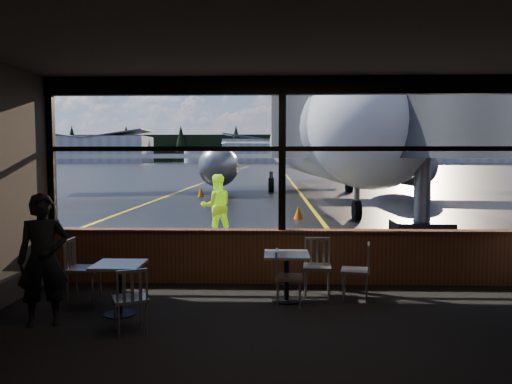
{
  "coord_description": "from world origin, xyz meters",
  "views": [
    {
      "loc": [
        -0.16,
        -8.42,
        2.16
      ],
      "look_at": [
        -0.47,
        1.0,
        1.5
      ],
      "focal_mm": 35.0,
      "sensor_mm": 36.0,
      "label": 1
    }
  ],
  "objects_px": {
    "cafe_table_near": "(287,278)",
    "passenger": "(43,260)",
    "jet_bridge": "(409,142)",
    "chair_near_e": "(355,271)",
    "airliner": "(313,96)",
    "chair_near_n": "(317,268)",
    "chair_mid_s": "(130,299)",
    "chair_near_w": "(289,278)",
    "cafe_table_mid": "(119,289)",
    "chair_mid_w": "(84,270)",
    "ground_crew": "(217,207)",
    "cone_wing": "(201,192)",
    "cone_nose": "(298,212)"
  },
  "relations": [
    {
      "from": "cafe_table_near",
      "to": "passenger",
      "type": "relative_size",
      "value": 0.43
    },
    {
      "from": "jet_bridge",
      "to": "chair_near_e",
      "type": "bearing_deg",
      "value": -111.24
    },
    {
      "from": "airliner",
      "to": "chair_near_n",
      "type": "xyz_separation_m",
      "value": [
        -1.7,
        -22.41,
        -5.37
      ]
    },
    {
      "from": "chair_mid_s",
      "to": "passenger",
      "type": "bearing_deg",
      "value": 142.7
    },
    {
      "from": "jet_bridge",
      "to": "chair_near_w",
      "type": "bearing_deg",
      "value": -117.38
    },
    {
      "from": "chair_near_n",
      "to": "passenger",
      "type": "height_order",
      "value": "passenger"
    },
    {
      "from": "cafe_table_mid",
      "to": "chair_mid_w",
      "type": "xyz_separation_m",
      "value": [
        -0.75,
        0.68,
        0.11
      ]
    },
    {
      "from": "jet_bridge",
      "to": "chair_near_w",
      "type": "relative_size",
      "value": 14.27
    },
    {
      "from": "cafe_table_mid",
      "to": "ground_crew",
      "type": "distance_m",
      "value": 6.5
    },
    {
      "from": "chair_near_e",
      "to": "chair_mid_w",
      "type": "bearing_deg",
      "value": 103.48
    },
    {
      "from": "cafe_table_mid",
      "to": "chair_near_e",
      "type": "relative_size",
      "value": 0.82
    },
    {
      "from": "chair_near_w",
      "to": "cone_wing",
      "type": "relative_size",
      "value": 1.58
    },
    {
      "from": "chair_mid_s",
      "to": "airliner",
      "type": "bearing_deg",
      "value": 54.77
    },
    {
      "from": "chair_mid_w",
      "to": "cone_wing",
      "type": "bearing_deg",
      "value": -177.56
    },
    {
      "from": "jet_bridge",
      "to": "cone_nose",
      "type": "distance_m",
      "value": 5.08
    },
    {
      "from": "chair_mid_w",
      "to": "passenger",
      "type": "relative_size",
      "value": 0.56
    },
    {
      "from": "chair_mid_w",
      "to": "cone_nose",
      "type": "relative_size",
      "value": 2.08
    },
    {
      "from": "chair_mid_s",
      "to": "cone_wing",
      "type": "height_order",
      "value": "chair_mid_s"
    },
    {
      "from": "airliner",
      "to": "chair_near_n",
      "type": "distance_m",
      "value": 23.11
    },
    {
      "from": "chair_near_e",
      "to": "chair_mid_w",
      "type": "xyz_separation_m",
      "value": [
        -4.09,
        -0.18,
        0.03
      ]
    },
    {
      "from": "airliner",
      "to": "cafe_table_near",
      "type": "distance_m",
      "value": 23.47
    },
    {
      "from": "cafe_table_near",
      "to": "ground_crew",
      "type": "relative_size",
      "value": 0.42
    },
    {
      "from": "chair_near_e",
      "to": "passenger",
      "type": "relative_size",
      "value": 0.52
    },
    {
      "from": "airliner",
      "to": "chair_near_n",
      "type": "relative_size",
      "value": 42.19
    },
    {
      "from": "chair_near_e",
      "to": "chair_mid_s",
      "type": "bearing_deg",
      "value": 128.02
    },
    {
      "from": "chair_near_e",
      "to": "passenger",
      "type": "xyz_separation_m",
      "value": [
        -4.18,
        -1.28,
        0.41
      ]
    },
    {
      "from": "chair_near_e",
      "to": "cone_nose",
      "type": "bearing_deg",
      "value": 13.06
    },
    {
      "from": "cafe_table_near",
      "to": "chair_near_e",
      "type": "distance_m",
      "value": 1.05
    },
    {
      "from": "cafe_table_near",
      "to": "chair_near_n",
      "type": "relative_size",
      "value": 0.81
    },
    {
      "from": "cafe_table_mid",
      "to": "chair_mid_w",
      "type": "relative_size",
      "value": 0.76
    },
    {
      "from": "chair_mid_w",
      "to": "airliner",
      "type": "bearing_deg",
      "value": 166.31
    },
    {
      "from": "cafe_table_mid",
      "to": "ground_crew",
      "type": "relative_size",
      "value": 0.42
    },
    {
      "from": "airliner",
      "to": "cone_wing",
      "type": "bearing_deg",
      "value": -159.03
    },
    {
      "from": "cone_nose",
      "to": "cafe_table_mid",
      "type": "bearing_deg",
      "value": -105.51
    },
    {
      "from": "cafe_table_mid",
      "to": "chair_near_w",
      "type": "height_order",
      "value": "chair_near_w"
    },
    {
      "from": "chair_mid_s",
      "to": "cone_wing",
      "type": "bearing_deg",
      "value": 70.41
    },
    {
      "from": "cone_wing",
      "to": "cafe_table_near",
      "type": "bearing_deg",
      "value": -78.23
    },
    {
      "from": "cafe_table_mid",
      "to": "chair_near_w",
      "type": "relative_size",
      "value": 0.87
    },
    {
      "from": "chair_near_e",
      "to": "cafe_table_near",
      "type": "bearing_deg",
      "value": 108.27
    },
    {
      "from": "airliner",
      "to": "chair_mid_s",
      "type": "distance_m",
      "value": 25.06
    },
    {
      "from": "cone_wing",
      "to": "jet_bridge",
      "type": "bearing_deg",
      "value": -60.06
    },
    {
      "from": "chair_near_w",
      "to": "ground_crew",
      "type": "bearing_deg",
      "value": -161.91
    },
    {
      "from": "chair_near_n",
      "to": "chair_mid_s",
      "type": "height_order",
      "value": "chair_near_n"
    },
    {
      "from": "airliner",
      "to": "cafe_table_mid",
      "type": "relative_size",
      "value": 53.06
    },
    {
      "from": "cafe_table_mid",
      "to": "chair_near_n",
      "type": "xyz_separation_m",
      "value": [
        2.78,
        1.03,
        0.09
      ]
    },
    {
      "from": "chair_near_e",
      "to": "cone_wing",
      "type": "xyz_separation_m",
      "value": [
        -5.21,
        19.84,
        -0.18
      ]
    },
    {
      "from": "chair_near_w",
      "to": "chair_mid_w",
      "type": "height_order",
      "value": "chair_mid_w"
    },
    {
      "from": "ground_crew",
      "to": "cone_wing",
      "type": "xyz_separation_m",
      "value": [
        -2.47,
        14.23,
        -0.59
      ]
    },
    {
      "from": "cafe_table_mid",
      "to": "chair_near_n",
      "type": "height_order",
      "value": "chair_near_n"
    },
    {
      "from": "jet_bridge",
      "to": "chair_near_w",
      "type": "height_order",
      "value": "jet_bridge"
    }
  ]
}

